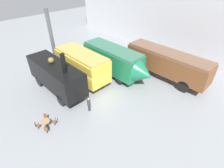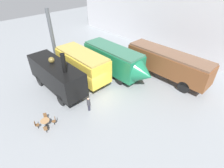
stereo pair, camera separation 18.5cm
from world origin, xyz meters
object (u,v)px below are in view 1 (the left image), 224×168
streamlined_locomotive (117,61)px  cafe_table_near (46,123)px  steam_locomotive (56,75)px  visitor_person (89,104)px  cafe_chair_0 (46,130)px  passenger_coach_wooden (167,62)px  passenger_coach_vintage (82,64)px

streamlined_locomotive → cafe_table_near: 11.04m
steam_locomotive → cafe_table_near: size_ratio=10.27×
visitor_person → cafe_chair_0: bearing=-93.6°
cafe_table_near → steam_locomotive: bearing=138.3°
streamlined_locomotive → passenger_coach_wooden: bearing=41.0°
cafe_table_near → cafe_chair_0: (0.70, -0.33, -0.07)m
passenger_coach_vintage → steam_locomotive: steam_locomotive is taller
passenger_coach_wooden → cafe_table_near: 15.16m
cafe_chair_0 → steam_locomotive: bearing=-14.3°
steam_locomotive → cafe_chair_0: size_ratio=9.41×
steam_locomotive → cafe_chair_0: 6.45m
cafe_chair_0 → streamlined_locomotive: bearing=-52.1°
passenger_coach_wooden → cafe_table_near: size_ratio=13.10×
cafe_table_near → streamlined_locomotive: bearing=99.4°
visitor_person → streamlined_locomotive: bearing=112.4°
passenger_coach_wooden → cafe_table_near: bearing=-100.8°
passenger_coach_wooden → steam_locomotive: bearing=-121.9°
visitor_person → passenger_coach_wooden: bearing=80.2°
streamlined_locomotive → passenger_coach_vintage: size_ratio=1.40×
streamlined_locomotive → steam_locomotive: bearing=-108.1°
streamlined_locomotive → cafe_table_near: bearing=-80.6°
steam_locomotive → cafe_table_near: (4.11, -3.66, -1.54)m
passenger_coach_wooden → visitor_person: passenger_coach_wooden is taller
passenger_coach_wooden → steam_locomotive: (-6.94, -11.15, -0.07)m
steam_locomotive → cafe_chair_0: bearing=-39.7°
passenger_coach_wooden → passenger_coach_vintage: size_ratio=1.45×
streamlined_locomotive → passenger_coach_vintage: (-2.07, -3.79, 0.15)m
passenger_coach_wooden → visitor_person: size_ratio=6.64×
cafe_table_near → visitor_person: size_ratio=0.51×
passenger_coach_vintage → cafe_chair_0: bearing=-58.2°
steam_locomotive → visitor_person: 5.26m
cafe_table_near → visitor_person: (0.97, 4.09, 0.27)m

